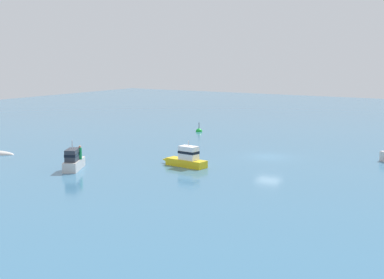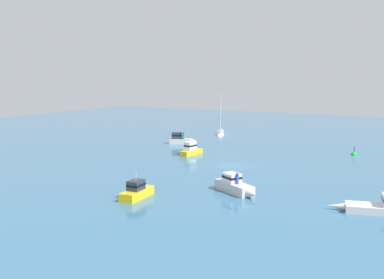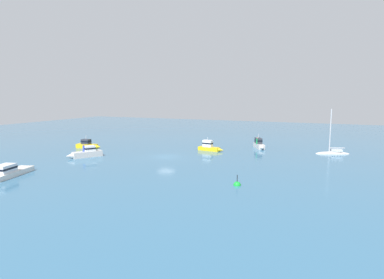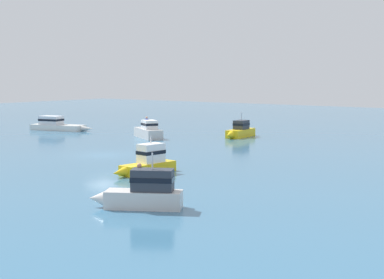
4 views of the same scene
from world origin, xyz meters
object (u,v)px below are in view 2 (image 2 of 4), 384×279
Objects in this scene: motor_cruiser at (181,139)px; launch at (192,149)px; channel_buoy at (354,155)px; motor_cruiser_2 at (138,191)px; sloop at (221,134)px; motor_cruiser_1 at (235,186)px.

motor_cruiser is 10.22m from launch.
motor_cruiser is 27.37m from channel_buoy.
channel_buoy is (-13.85, -33.86, -0.65)m from motor_cruiser_2.
sloop is at bearing 20.91° from launch.
channel_buoy is (-6.46, -27.73, -0.70)m from motor_cruiser_1.
sloop reaches higher than channel_buoy.
motor_cruiser_1 is at bearing 76.88° from channel_buoy.
channel_buoy is at bearing 48.62° from sloop.
sloop is at bearing -20.79° from channel_buoy.
channel_buoy is (-20.69, -11.17, -0.73)m from launch.
motor_cruiser is 2.74× the size of channel_buoy.
sloop reaches higher than launch.
motor_cruiser_1 is 9.59m from motor_cruiser_2.
motor_cruiser is at bearing 18.60° from motor_cruiser_2.
sloop is 5.04× the size of channel_buoy.
motor_cruiser reaches higher than motor_cruiser_2.
sloop is 42.51m from motor_cruiser_1.
motor_cruiser_1 is (-20.70, 24.47, -0.10)m from motor_cruiser.
motor_cruiser is 0.87× the size of motor_cruiser_2.
motor_cruiser_1 is 1.10× the size of motor_cruiser_2.
motor_cruiser_1 is at bearing -132.99° from launch.
motor_cruiser is 32.06m from motor_cruiser_1.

